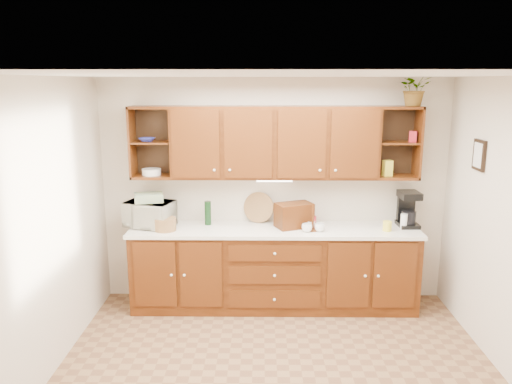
{
  "coord_description": "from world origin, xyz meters",
  "views": [
    {
      "loc": [
        -0.14,
        -3.95,
        2.55
      ],
      "look_at": [
        -0.2,
        1.15,
        1.42
      ],
      "focal_mm": 35.0,
      "sensor_mm": 36.0,
      "label": 1
    }
  ],
  "objects_px": {
    "microwave": "(150,214)",
    "potted_plant": "(415,88)",
    "coffee_maker": "(408,209)",
    "bread_box": "(294,215)"
  },
  "relations": [
    {
      "from": "microwave",
      "to": "potted_plant",
      "type": "bearing_deg",
      "value": 17.17
    },
    {
      "from": "coffee_maker",
      "to": "potted_plant",
      "type": "bearing_deg",
      "value": -148.77
    },
    {
      "from": "coffee_maker",
      "to": "potted_plant",
      "type": "relative_size",
      "value": 1.04
    },
    {
      "from": "microwave",
      "to": "bread_box",
      "type": "distance_m",
      "value": 1.64
    },
    {
      "from": "bread_box",
      "to": "coffee_maker",
      "type": "bearing_deg",
      "value": -19.43
    },
    {
      "from": "microwave",
      "to": "coffee_maker",
      "type": "distance_m",
      "value": 2.93
    },
    {
      "from": "potted_plant",
      "to": "coffee_maker",
      "type": "bearing_deg",
      "value": 33.44
    },
    {
      "from": "microwave",
      "to": "potted_plant",
      "type": "height_order",
      "value": "potted_plant"
    },
    {
      "from": "microwave",
      "to": "potted_plant",
      "type": "xyz_separation_m",
      "value": [
        2.92,
        0.05,
        1.4
      ]
    },
    {
      "from": "microwave",
      "to": "coffee_maker",
      "type": "height_order",
      "value": "coffee_maker"
    }
  ]
}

